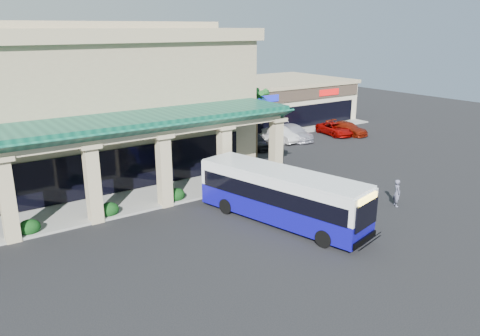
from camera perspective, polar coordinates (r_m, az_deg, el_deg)
ground at (r=27.70m, az=1.40°, el=-6.55°), size 110.00×110.00×0.00m
main_building at (r=37.54m, az=-23.80°, el=7.28°), size 30.80×14.80×11.35m
arcade at (r=29.34m, az=-19.47°, el=-0.27°), size 30.00×6.20×5.70m
strip_mall at (r=56.07m, az=1.82°, el=8.08°), size 22.50×12.50×4.90m
palm_0 at (r=40.06m, az=1.98°, el=5.76°), size 2.40×2.40×6.60m
palm_1 at (r=43.10m, az=0.65°, el=6.02°), size 2.40×2.40×5.80m
broadleaf_tree at (r=46.27m, az=-5.00°, el=6.09°), size 2.60×2.60×4.81m
transit_bus at (r=27.18m, az=5.03°, el=-3.54°), size 5.18×11.45×3.12m
pedestrian at (r=31.33m, az=18.58°, el=-2.90°), size 0.68×0.77×1.77m
car_silver at (r=43.94m, az=1.72°, el=3.32°), size 1.75×4.27×1.45m
car_white at (r=46.80m, az=4.95°, el=4.09°), size 1.57×4.33×1.42m
car_red at (r=47.77m, az=6.55°, el=4.34°), size 2.65×5.31×1.48m
car_gray at (r=50.53m, az=11.47°, el=4.68°), size 2.75×4.84×1.27m
car_extra at (r=50.96m, az=12.95°, el=4.73°), size 2.55×4.83×1.34m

